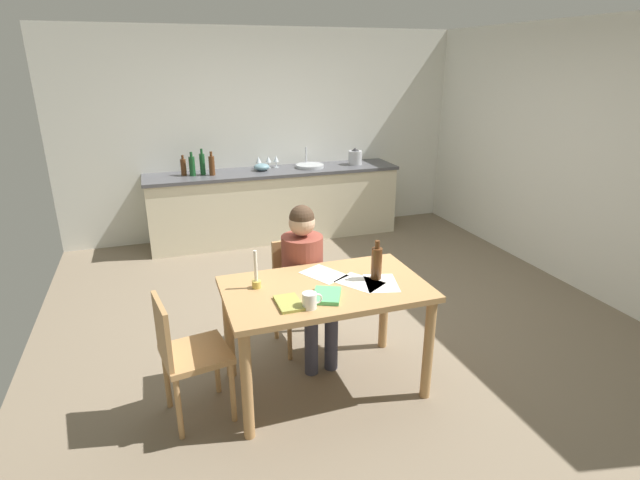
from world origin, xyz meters
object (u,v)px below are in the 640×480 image
(bottle_oil, at_px, (183,167))
(person_seated, at_px, (306,272))
(chair_at_table, at_px, (299,289))
(bottle_wine_red, at_px, (202,164))
(coffee_mug, at_px, (310,300))
(sink_unit, at_px, (310,166))
(candlestick, at_px, (256,278))
(book_magazine, at_px, (327,295))
(wine_bottle_on_table, at_px, (377,263))
(dining_table, at_px, (325,302))
(wine_glass_by_kettle, at_px, (268,160))
(stovetop_kettle, at_px, (355,157))
(book_cookery, at_px, (289,303))
(wine_glass_back_left, at_px, (258,160))
(bottle_vinegar, at_px, (192,166))
(bottle_sauce, at_px, (212,165))
(chair_side_empty, at_px, (186,353))
(wine_glass_near_sink, at_px, (276,159))
(mixing_bowl, at_px, (262,167))

(bottle_oil, bearing_deg, person_seated, -76.38)
(chair_at_table, xyz_separation_m, bottle_wine_red, (-0.44, 2.59, 0.56))
(coffee_mug, relative_size, sink_unit, 0.35)
(coffee_mug, relative_size, candlestick, 0.48)
(candlestick, relative_size, book_magazine, 1.14)
(person_seated, height_order, wine_bottle_on_table, person_seated)
(bottle_wine_red, bearing_deg, dining_table, -82.27)
(wine_glass_by_kettle, bearing_deg, sink_unit, -15.92)
(stovetop_kettle, height_order, wine_glass_by_kettle, stovetop_kettle)
(book_magazine, xyz_separation_m, book_cookery, (-0.26, -0.02, -0.00))
(wine_glass_back_left, bearing_deg, bottle_vinegar, -169.28)
(bottle_wine_red, height_order, bottle_sauce, bottle_wine_red)
(chair_side_empty, height_order, bottle_sauce, bottle_sauce)
(dining_table, height_order, wine_bottle_on_table, wine_bottle_on_table)
(chair_at_table, distance_m, sink_unit, 2.77)
(candlestick, bearing_deg, chair_side_empty, -162.26)
(bottle_sauce, bearing_deg, person_seated, -82.55)
(wine_glass_back_left, bearing_deg, bottle_wine_red, -169.36)
(chair_at_table, bearing_deg, wine_glass_back_left, 84.28)
(candlestick, distance_m, wine_glass_by_kettle, 3.35)
(wine_glass_by_kettle, bearing_deg, bottle_oil, -175.08)
(sink_unit, distance_m, stovetop_kettle, 0.64)
(bottle_sauce, bearing_deg, dining_table, -83.93)
(bottle_wine_red, distance_m, wine_glass_back_left, 0.73)
(sink_unit, relative_size, wine_glass_near_sink, 2.34)
(candlestick, relative_size, mixing_bowl, 1.34)
(book_magazine, bearing_deg, book_cookery, -150.97)
(book_magazine, relative_size, wine_bottle_on_table, 0.83)
(wine_bottle_on_table, distance_m, bottle_vinegar, 3.34)
(coffee_mug, distance_m, book_magazine, 0.18)
(mixing_bowl, height_order, stovetop_kettle, stovetop_kettle)
(wine_bottle_on_table, relative_size, mixing_bowl, 1.42)
(bottle_oil, distance_m, bottle_wine_red, 0.23)
(book_cookery, relative_size, wine_glass_by_kettle, 1.52)
(dining_table, xyz_separation_m, chair_side_empty, (-0.94, -0.03, -0.18))
(chair_side_empty, xyz_separation_m, book_cookery, (0.64, -0.14, 0.31))
(candlestick, distance_m, book_magazine, 0.49)
(coffee_mug, xyz_separation_m, mixing_bowl, (0.48, 3.49, 0.11))
(bottle_wine_red, bearing_deg, wine_glass_back_left, 10.64)
(dining_table, distance_m, person_seated, 0.49)
(bottle_vinegar, relative_size, bottle_sauce, 1.00)
(chair_side_empty, relative_size, bottle_oil, 3.57)
(person_seated, relative_size, book_cookery, 5.10)
(chair_at_table, height_order, book_magazine, chair_at_table)
(person_seated, height_order, coffee_mug, person_seated)
(book_cookery, height_order, wine_glass_by_kettle, wine_glass_by_kettle)
(candlestick, distance_m, bottle_sauce, 3.04)
(bottle_oil, bearing_deg, book_cookery, -84.06)
(chair_at_table, height_order, coffee_mug, coffee_mug)
(wine_bottle_on_table, bearing_deg, wine_glass_by_kettle, 89.45)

